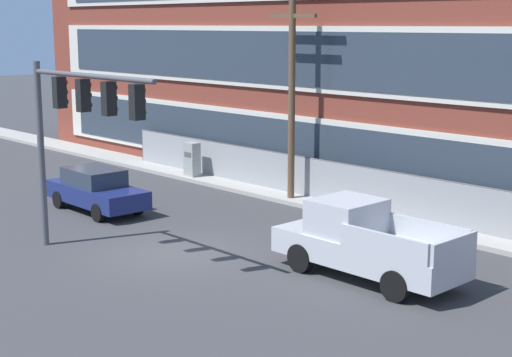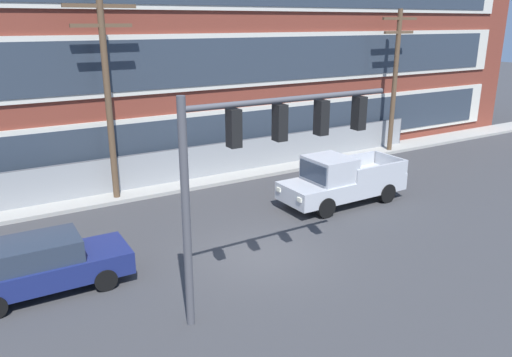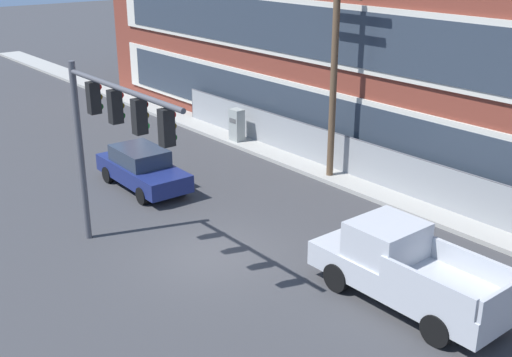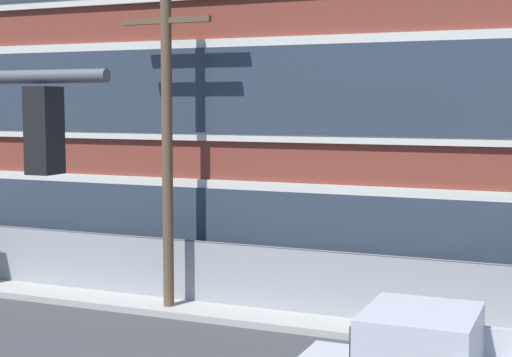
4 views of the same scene
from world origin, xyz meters
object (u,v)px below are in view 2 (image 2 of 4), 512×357
object	(u,v)px
pickup_truck_silver	(340,181)
utility_pole_midblock	(395,75)
utility_pole_near_corner	(107,90)
traffic_signal_mast	(263,147)
sedan_navy	(44,265)

from	to	relation	value
pickup_truck_silver	utility_pole_midblock	xyz separation A→B (m)	(7.91, 4.99, 3.37)
utility_pole_near_corner	traffic_signal_mast	bearing A→B (deg)	-83.74
pickup_truck_silver	utility_pole_near_corner	xyz separation A→B (m)	(-7.73, 5.11, 3.64)
utility_pole_midblock	pickup_truck_silver	bearing A→B (deg)	-147.75
pickup_truck_silver	utility_pole_near_corner	distance (m)	9.95
pickup_truck_silver	utility_pole_near_corner	world-z (taller)	utility_pole_near_corner
utility_pole_near_corner	utility_pole_midblock	size ratio (longest dim) A/B	1.05
traffic_signal_mast	utility_pole_midblock	bearing A→B (deg)	33.62
sedan_navy	utility_pole_near_corner	size ratio (longest dim) A/B	0.55
utility_pole_midblock	sedan_navy	bearing A→B (deg)	-162.49
sedan_navy	utility_pole_near_corner	xyz separation A→B (m)	(3.80, 6.25, 3.80)
sedan_navy	utility_pole_midblock	xyz separation A→B (m)	(19.44, 6.13, 3.54)
pickup_truck_silver	utility_pole_midblock	world-z (taller)	utility_pole_midblock
sedan_navy	utility_pole_midblock	size ratio (longest dim) A/B	0.58
traffic_signal_mast	pickup_truck_silver	bearing A→B (deg)	35.20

